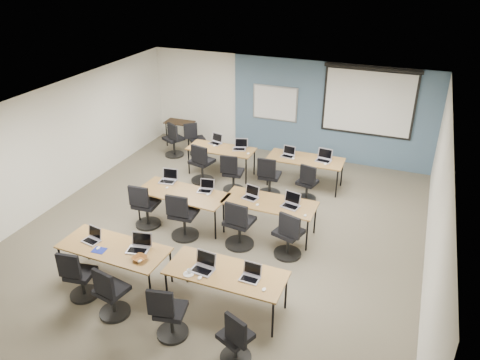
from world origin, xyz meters
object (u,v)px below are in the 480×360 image
at_px(laptop_3, 251,275).
at_px(task_chair_9, 232,176).
at_px(task_chair_10, 269,180).
at_px(laptop_0, 92,238).
at_px(training_table_back_left, 221,150).
at_px(laptop_2, 204,266).
at_px(task_chair_7, 288,238).
at_px(whiteboard, 275,103).
at_px(spare_chair_a, 196,142).
at_px(training_table_front_right, 226,274).
at_px(task_chair_8, 202,166).
at_px(projector_screen, 369,98).
at_px(training_table_mid_right, 270,204).
at_px(laptop_4, 168,179).
at_px(task_chair_0, 79,279).
at_px(training_table_front_left, 114,249).
at_px(task_chair_2, 169,316).
at_px(laptop_5, 206,188).
at_px(task_chair_3, 236,342).
at_px(laptop_11, 324,158).
at_px(laptop_6, 251,195).
at_px(laptop_10, 288,154).
at_px(training_table_mid_left, 183,194).
at_px(laptop_1, 139,246).
at_px(training_table_back_right, 305,160).
at_px(laptop_9, 240,147).
at_px(laptop_7, 291,203).
at_px(task_chair_11, 307,186).
at_px(task_chair_5, 183,219).
at_px(laptop_8, 216,141).
at_px(utility_table, 180,125).
at_px(task_chair_6, 239,228).
at_px(task_chair_1, 111,296).
at_px(spare_chair_b, 174,142).

relative_size(laptop_3, task_chair_9, 0.31).
bearing_deg(laptop_3, task_chair_10, 106.57).
bearing_deg(laptop_0, training_table_back_left, 94.77).
height_order(laptop_2, task_chair_10, task_chair_10).
bearing_deg(task_chair_7, whiteboard, 127.90).
bearing_deg(spare_chair_a, task_chair_7, -85.40).
bearing_deg(training_table_front_right, task_chair_8, 120.92).
relative_size(whiteboard, projector_screen, 0.53).
relative_size(training_table_mid_right, laptop_4, 5.38).
xyz_separation_m(whiteboard, task_chair_0, (-1.08, -7.18, -1.05)).
xyz_separation_m(training_table_front_left, task_chair_8, (-0.31, 4.07, -0.25)).
bearing_deg(projector_screen, laptop_4, -132.01).
distance_m(training_table_back_left, task_chair_2, 5.71).
bearing_deg(task_chair_8, projector_screen, 47.53).
bearing_deg(training_table_front_left, laptop_5, 78.23).
relative_size(laptop_2, task_chair_3, 0.38).
bearing_deg(task_chair_9, laptop_11, 18.87).
relative_size(whiteboard, laptop_6, 4.12).
relative_size(task_chair_7, laptop_10, 3.29).
height_order(training_table_mid_left, task_chair_3, task_chair_3).
bearing_deg(task_chair_8, laptop_1, -66.61).
relative_size(training_table_mid_left, task_chair_9, 1.94).
distance_m(training_table_front_right, laptop_1, 1.62).
bearing_deg(whiteboard, training_table_back_right, -51.95).
relative_size(laptop_9, task_chair_9, 0.34).
relative_size(laptop_5, spare_chair_a, 0.32).
bearing_deg(laptop_7, training_table_mid_right, -164.55).
bearing_deg(task_chair_10, training_table_back_left, 152.27).
bearing_deg(task_chair_11, task_chair_5, -115.10).
relative_size(laptop_7, laptop_8, 1.07).
xyz_separation_m(projector_screen, utility_table, (-5.21, -0.57, -1.24)).
bearing_deg(task_chair_6, task_chair_2, -85.63).
height_order(laptop_1, laptop_6, laptop_1).
bearing_deg(task_chair_8, task_chair_7, -25.08).
bearing_deg(projector_screen, training_table_mid_right, -107.15).
bearing_deg(spare_chair_a, task_chair_1, -116.20).
distance_m(training_table_front_right, training_table_mid_left, 2.84).
height_order(laptop_0, laptop_4, laptop_4).
bearing_deg(laptop_8, task_chair_0, -75.75).
relative_size(training_table_back_right, task_chair_1, 1.86).
bearing_deg(laptop_5, spare_chair_a, 110.23).
distance_m(training_table_back_right, spare_chair_b, 3.91).
height_order(task_chair_11, spare_chair_a, task_chair_11).
distance_m(task_chair_6, task_chair_11, 2.44).
bearing_deg(whiteboard, task_chair_9, -93.64).
relative_size(training_table_front_right, laptop_1, 5.37).
height_order(task_chair_5, laptop_10, task_chair_5).
bearing_deg(task_chair_5, laptop_3, -41.81).
bearing_deg(whiteboard, task_chair_5, -93.79).
xyz_separation_m(laptop_0, laptop_3, (2.95, 0.06, 0.00)).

